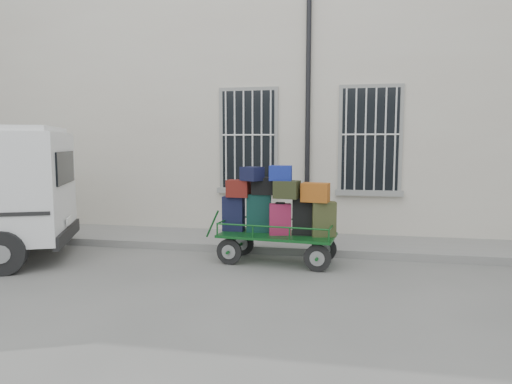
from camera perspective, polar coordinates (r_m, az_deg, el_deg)
The scene contains 4 objects.
ground at distance 7.78m, azimuth -2.66°, elevation -10.07°, with size 80.00×80.00×0.00m, color #60605C.
building at distance 12.91m, azimuth 3.20°, elevation 9.77°, with size 24.00×5.15×6.00m.
sidewalk at distance 9.85m, azimuth 0.41°, elevation -6.17°, with size 24.00×1.70×0.15m, color gray.
luggage_cart at distance 8.24m, azimuth 2.68°, elevation -2.68°, with size 2.47×1.15×1.78m.
Camera 1 is at (1.80, -7.26, 2.16)m, focal length 32.00 mm.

